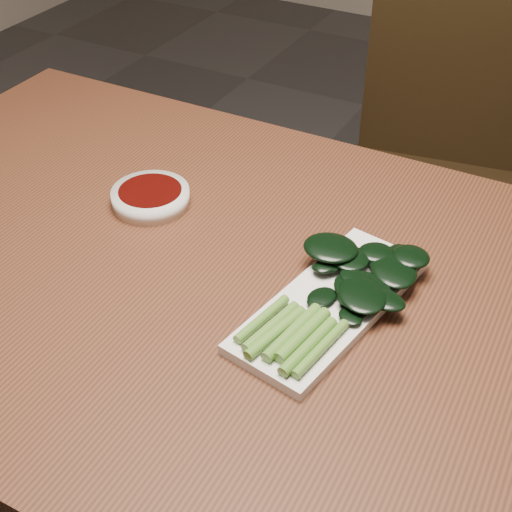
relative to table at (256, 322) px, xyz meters
The scene contains 5 objects.
table is the anchor object (origin of this frame).
chair_far 0.86m from the table, 87.45° to the left, with size 0.48×0.48×0.89m.
sauce_bowl 0.26m from the table, 159.06° to the left, with size 0.12×0.12×0.03m.
serving_plate 0.13m from the table, ahead, with size 0.17×0.31×0.01m.
gai_lan 0.16m from the table, 10.85° to the left, with size 0.17×0.29×0.03m.
Camera 1 is at (0.34, -0.63, 1.36)m, focal length 50.00 mm.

